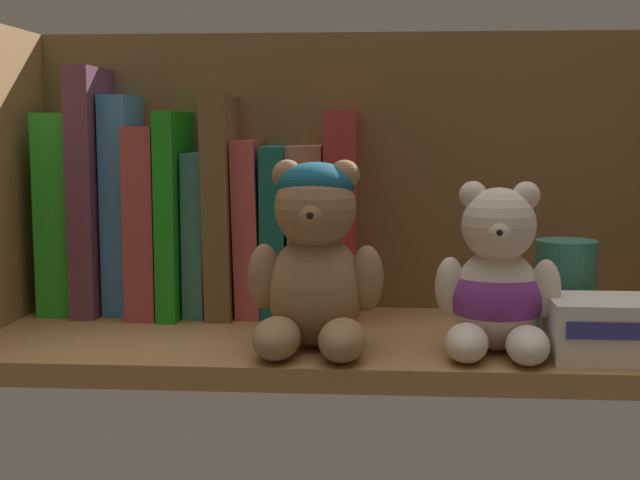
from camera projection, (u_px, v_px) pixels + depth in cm
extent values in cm
cube|color=#9E7042|center=(361.00, 345.00, 82.03)|extent=(67.90, 24.79, 2.00)
cube|color=brown|center=(366.00, 182.00, 93.13)|extent=(70.30, 1.20, 30.47)
cube|color=green|center=(69.00, 212.00, 92.72)|extent=(3.49, 10.95, 20.23)
cube|color=#66374E|center=(99.00, 190.00, 92.21)|extent=(2.47, 12.90, 24.73)
cube|color=#438CCF|center=(126.00, 204.00, 92.17)|extent=(2.76, 9.24, 22.01)
cube|color=#AE4343|center=(156.00, 219.00, 92.13)|extent=(2.94, 14.02, 18.93)
cube|color=#1D991A|center=(181.00, 212.00, 91.85)|extent=(1.92, 14.78, 20.37)
cube|color=teal|center=(202.00, 232.00, 91.94)|extent=(2.04, 10.72, 16.31)
cube|color=brown|center=(226.00, 205.00, 91.41)|extent=(2.88, 13.05, 21.95)
cube|color=#C64F4F|center=(252.00, 226.00, 91.48)|extent=(2.83, 10.72, 17.61)
cube|color=#17645A|center=(278.00, 229.00, 91.33)|extent=(2.40, 10.29, 16.98)
cube|color=tan|center=(309.00, 229.00, 91.09)|extent=(3.93, 9.18, 17.10)
cube|color=#AA2D2D|center=(343.00, 213.00, 90.63)|extent=(3.00, 14.42, 20.41)
ellipsoid|color=#93704C|center=(316.00, 291.00, 76.59)|extent=(8.32, 7.64, 9.79)
sphere|color=#93704C|center=(315.00, 208.00, 75.22)|extent=(6.96, 6.96, 6.96)
sphere|color=#93704C|center=(287.00, 175.00, 75.63)|extent=(2.61, 2.61, 2.61)
sphere|color=#93704C|center=(345.00, 175.00, 75.10)|extent=(2.61, 2.61, 2.61)
sphere|color=#9B754E|center=(312.00, 215.00, 72.83)|extent=(2.61, 2.61, 2.61)
sphere|color=black|center=(310.00, 216.00, 71.92)|extent=(0.91, 0.91, 0.91)
ellipsoid|color=#93704C|center=(277.00, 338.00, 72.68)|extent=(4.15, 6.66, 3.48)
ellipsoid|color=#93704C|center=(342.00, 340.00, 72.10)|extent=(4.15, 6.66, 3.48)
ellipsoid|color=#93704C|center=(264.00, 277.00, 76.43)|extent=(2.93, 2.93, 5.66)
ellipsoid|color=#93704C|center=(367.00, 278.00, 75.47)|extent=(2.93, 2.93, 5.66)
ellipsoid|color=navy|center=(316.00, 185.00, 75.46)|extent=(6.61, 6.61, 3.83)
ellipsoid|color=beige|center=(497.00, 300.00, 75.26)|extent=(7.42, 6.81, 8.74)
sphere|color=beige|center=(499.00, 225.00, 74.04)|extent=(6.21, 6.21, 6.21)
sphere|color=beige|center=(473.00, 195.00, 74.54)|extent=(2.33, 2.33, 2.33)
sphere|color=beige|center=(526.00, 195.00, 73.79)|extent=(2.33, 2.33, 2.33)
sphere|color=beige|center=(499.00, 232.00, 71.93)|extent=(2.33, 2.33, 2.33)
sphere|color=black|center=(500.00, 232.00, 71.13)|extent=(0.82, 0.82, 0.82)
ellipsoid|color=beige|center=(467.00, 343.00, 71.97)|extent=(4.06, 6.15, 3.11)
ellipsoid|color=beige|center=(528.00, 345.00, 71.14)|extent=(4.06, 6.15, 3.11)
ellipsoid|color=beige|center=(450.00, 287.00, 75.38)|extent=(2.76, 2.76, 5.05)
ellipsoid|color=beige|center=(545.00, 289.00, 74.02)|extent=(2.76, 2.76, 5.05)
ellipsoid|color=#7E3292|center=(497.00, 297.00, 75.23)|extent=(8.04, 7.42, 6.11)
cylinder|color=#2D7A66|center=(565.00, 287.00, 81.55)|extent=(5.55, 5.55, 8.63)
cube|color=silver|center=(607.00, 328.00, 73.13)|extent=(9.43, 7.33, 4.92)
cube|color=#33388C|center=(619.00, 331.00, 69.35)|extent=(8.01, 0.16, 1.38)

